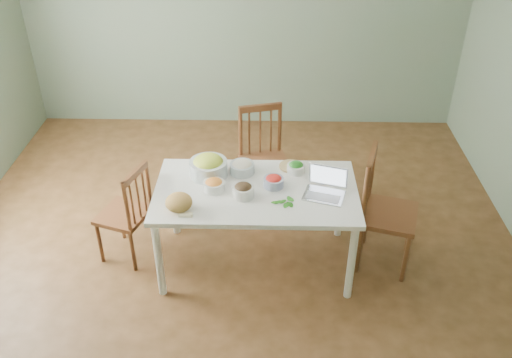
{
  "coord_description": "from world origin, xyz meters",
  "views": [
    {
      "loc": [
        0.28,
        -3.59,
        3.15
      ],
      "look_at": [
        0.2,
        -0.1,
        0.84
      ],
      "focal_mm": 38.32,
      "sensor_mm": 36.0,
      "label": 1
    }
  ],
  "objects_px": {
    "chair_far": "(265,162)",
    "bread_boule": "(179,202)",
    "laptop": "(325,185)",
    "chair_right": "(389,212)",
    "chair_left": "(123,212)",
    "dining_table": "(256,227)",
    "bowl_squash": "(208,166)"
  },
  "relations": [
    {
      "from": "chair_right",
      "to": "bowl_squash",
      "type": "bearing_deg",
      "value": 100.02
    },
    {
      "from": "chair_far",
      "to": "chair_left",
      "type": "height_order",
      "value": "chair_far"
    },
    {
      "from": "bowl_squash",
      "to": "laptop",
      "type": "distance_m",
      "value": 0.95
    },
    {
      "from": "chair_right",
      "to": "chair_far",
      "type": "bearing_deg",
      "value": 68.6
    },
    {
      "from": "dining_table",
      "to": "laptop",
      "type": "distance_m",
      "value": 0.71
    },
    {
      "from": "chair_far",
      "to": "chair_left",
      "type": "xyz_separation_m",
      "value": [
        -1.16,
        -0.74,
        -0.05
      ]
    },
    {
      "from": "dining_table",
      "to": "chair_far",
      "type": "xyz_separation_m",
      "value": [
        0.06,
        0.82,
        0.12
      ]
    },
    {
      "from": "bowl_squash",
      "to": "dining_table",
      "type": "bearing_deg",
      "value": -27.53
    },
    {
      "from": "chair_left",
      "to": "bread_boule",
      "type": "xyz_separation_m",
      "value": [
        0.54,
        -0.35,
        0.36
      ]
    },
    {
      "from": "chair_right",
      "to": "laptop",
      "type": "height_order",
      "value": "chair_right"
    },
    {
      "from": "chair_far",
      "to": "bread_boule",
      "type": "relative_size",
      "value": 4.91
    },
    {
      "from": "laptop",
      "to": "chair_left",
      "type": "bearing_deg",
      "value": -168.59
    },
    {
      "from": "dining_table",
      "to": "laptop",
      "type": "bearing_deg",
      "value": -8.37
    },
    {
      "from": "chair_right",
      "to": "bread_boule",
      "type": "xyz_separation_m",
      "value": [
        -1.63,
        -0.31,
        0.29
      ]
    },
    {
      "from": "chair_far",
      "to": "bowl_squash",
      "type": "distance_m",
      "value": 0.83
    },
    {
      "from": "chair_left",
      "to": "bowl_squash",
      "type": "bearing_deg",
      "value": 118.62
    },
    {
      "from": "chair_right",
      "to": "chair_left",
      "type": "bearing_deg",
      "value": 105.3
    },
    {
      "from": "chair_far",
      "to": "laptop",
      "type": "bearing_deg",
      "value": -77.47
    },
    {
      "from": "bread_boule",
      "to": "dining_table",
      "type": "bearing_deg",
      "value": 25.8
    },
    {
      "from": "chair_far",
      "to": "chair_left",
      "type": "distance_m",
      "value": 1.38
    },
    {
      "from": "chair_left",
      "to": "chair_right",
      "type": "xyz_separation_m",
      "value": [
        2.17,
        -0.04,
        0.07
      ]
    },
    {
      "from": "dining_table",
      "to": "chair_right",
      "type": "height_order",
      "value": "chair_right"
    },
    {
      "from": "chair_left",
      "to": "laptop",
      "type": "relative_size",
      "value": 2.92
    },
    {
      "from": "chair_far",
      "to": "laptop",
      "type": "height_order",
      "value": "chair_far"
    },
    {
      "from": "dining_table",
      "to": "bread_boule",
      "type": "relative_size",
      "value": 7.87
    },
    {
      "from": "bread_boule",
      "to": "laptop",
      "type": "height_order",
      "value": "laptop"
    },
    {
      "from": "laptop",
      "to": "chair_right",
      "type": "bearing_deg",
      "value": 28.72
    },
    {
      "from": "chair_far",
      "to": "chair_right",
      "type": "distance_m",
      "value": 1.28
    },
    {
      "from": "dining_table",
      "to": "chair_left",
      "type": "xyz_separation_m",
      "value": [
        -1.1,
        0.08,
        0.07
      ]
    },
    {
      "from": "chair_left",
      "to": "chair_right",
      "type": "height_order",
      "value": "chair_right"
    },
    {
      "from": "chair_left",
      "to": "chair_far",
      "type": "bearing_deg",
      "value": 141.56
    },
    {
      "from": "dining_table",
      "to": "chair_far",
      "type": "relative_size",
      "value": 1.6
    }
  ]
}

